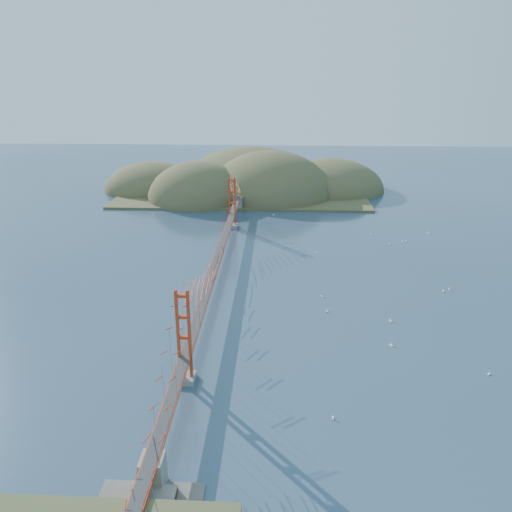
{
  "coord_description": "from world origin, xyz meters",
  "views": [
    {
      "loc": [
        10.49,
        -79.21,
        34.51
      ],
      "look_at": [
        6.79,
        0.0,
        4.45
      ],
      "focal_mm": 35.0,
      "sensor_mm": 36.0,
      "label": 1
    }
  ],
  "objects_px": {
    "fort": "(153,499)",
    "sailboat_0": "(391,320)",
    "sailboat_1": "(322,296)",
    "bridge": "(216,241)"
  },
  "relations": [
    {
      "from": "sailboat_1",
      "to": "sailboat_0",
      "type": "height_order",
      "value": "sailboat_0"
    },
    {
      "from": "sailboat_1",
      "to": "fort",
      "type": "bearing_deg",
      "value": -112.54
    },
    {
      "from": "sailboat_0",
      "to": "bridge",
      "type": "bearing_deg",
      "value": 152.21
    },
    {
      "from": "fort",
      "to": "sailboat_1",
      "type": "distance_m",
      "value": 45.07
    },
    {
      "from": "fort",
      "to": "sailboat_0",
      "type": "distance_m",
      "value": 42.98
    },
    {
      "from": "bridge",
      "to": "sailboat_0",
      "type": "relative_size",
      "value": 139.8
    },
    {
      "from": "fort",
      "to": "sailboat_1",
      "type": "xyz_separation_m",
      "value": [
        17.28,
        41.62,
        -0.52
      ]
    },
    {
      "from": "fort",
      "to": "sailboat_1",
      "type": "height_order",
      "value": "fort"
    },
    {
      "from": "fort",
      "to": "sailboat_0",
      "type": "relative_size",
      "value": 5.48
    },
    {
      "from": "bridge",
      "to": "sailboat_0",
      "type": "xyz_separation_m",
      "value": [
        27.02,
        -14.24,
        -6.86
      ]
    }
  ]
}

